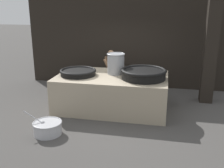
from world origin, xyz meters
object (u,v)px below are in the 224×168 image
Objects in this scene: giant_wok_far at (144,73)px; prep_bowl_vegetables at (48,127)px; stock_pot at (116,63)px; giant_wok_near at (78,72)px; cook at (111,70)px.

prep_bowl_vegetables is (-2.04, -1.76, -0.96)m from giant_wok_far.
giant_wok_far is 2.08× the size of stock_pot.
prep_bowl_vegetables is (-1.21, -2.13, -1.12)m from stock_pot.
giant_wok_near is 1.11m from stock_pot.
giant_wok_far reaches higher than giant_wok_near.
giant_wok_far is (1.85, 0.00, 0.06)m from giant_wok_near.
cook is at bearing 130.00° from giant_wok_far.
cook reaches higher than giant_wok_near.
giant_wok_near reaches higher than prep_bowl_vegetables.
stock_pot reaches higher than cook.
stock_pot reaches higher than giant_wok_far.
stock_pot reaches higher than prep_bowl_vegetables.
giant_wok_far is 1.91m from cook.
stock_pot is (1.02, 0.37, 0.22)m from giant_wok_near.
giant_wok_far is at bearing 0.03° from giant_wok_near.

